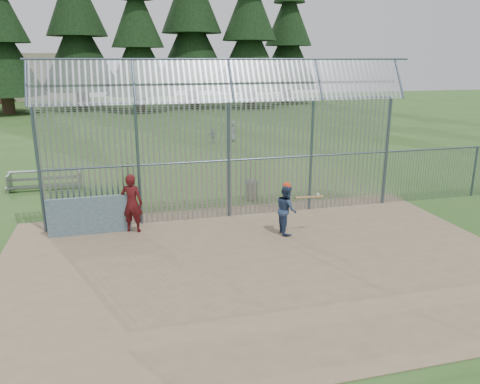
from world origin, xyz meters
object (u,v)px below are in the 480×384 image
object	(u,v)px
batter	(286,209)
dugout_wall	(89,216)
bleacher	(45,179)
trash_can	(251,190)
onlooker	(132,203)

from	to	relation	value
batter	dugout_wall	bearing A→B (deg)	78.46
batter	bleacher	world-z (taller)	batter
dugout_wall	batter	world-z (taller)	batter
dugout_wall	trash_can	world-z (taller)	dugout_wall
onlooker	trash_can	size ratio (longest dim) A/B	2.28
onlooker	trash_can	distance (m)	5.26
trash_can	bleacher	xyz separation A→B (m)	(-7.99, 3.72, 0.03)
onlooker	bleacher	xyz separation A→B (m)	(-3.38, 6.19, -0.54)
dugout_wall	trash_can	distance (m)	6.38
batter	trash_can	distance (m)	3.87
dugout_wall	batter	distance (m)	6.12
onlooker	bleacher	world-z (taller)	onlooker
batter	onlooker	size ratio (longest dim) A/B	0.83
dugout_wall	trash_can	bearing A→B (deg)	21.90
batter	onlooker	distance (m)	4.84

